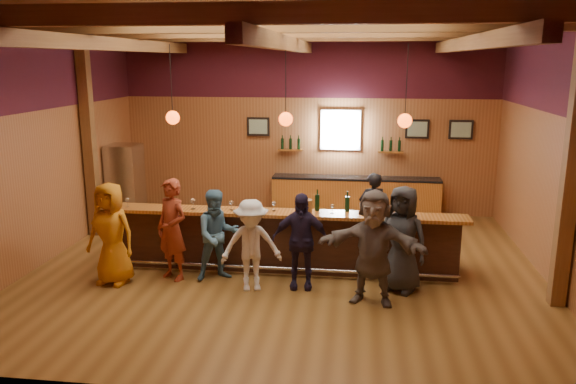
{
  "coord_description": "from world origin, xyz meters",
  "views": [
    {
      "loc": [
        1.27,
        -9.52,
        3.69
      ],
      "look_at": [
        0.0,
        0.3,
        1.35
      ],
      "focal_mm": 35.0,
      "sensor_mm": 36.0,
      "label": 1
    }
  ],
  "objects_px": {
    "customer_navy": "(300,241)",
    "customer_dark": "(402,239)",
    "bar_counter": "(288,238)",
    "back_bar_cabinet": "(355,196)",
    "stainless_fridge": "(126,183)",
    "customer_orange": "(111,234)",
    "ice_bucket": "(306,206)",
    "bottle_a": "(317,202)",
    "customer_denim": "(218,235)",
    "bartender": "(372,211)",
    "customer_white": "(251,245)",
    "customer_redvest": "(172,230)",
    "customer_brown": "(373,247)"
  },
  "relations": [
    {
      "from": "customer_navy",
      "to": "customer_dark",
      "type": "xyz_separation_m",
      "value": [
        1.64,
        0.1,
        0.07
      ]
    },
    {
      "from": "bar_counter",
      "to": "back_bar_cabinet",
      "type": "bearing_deg",
      "value": 71.66
    },
    {
      "from": "stainless_fridge",
      "to": "customer_orange",
      "type": "xyz_separation_m",
      "value": [
        1.3,
        -3.64,
        -0.03
      ]
    },
    {
      "from": "ice_bucket",
      "to": "customer_dark",
      "type": "bearing_deg",
      "value": -19.01
    },
    {
      "from": "bottle_a",
      "to": "ice_bucket",
      "type": "bearing_deg",
      "value": -137.15
    },
    {
      "from": "customer_denim",
      "to": "bartender",
      "type": "height_order",
      "value": "customer_denim"
    },
    {
      "from": "customer_orange",
      "to": "customer_white",
      "type": "xyz_separation_m",
      "value": [
        2.37,
        0.01,
        -0.11
      ]
    },
    {
      "from": "bottle_a",
      "to": "back_bar_cabinet",
      "type": "bearing_deg",
      "value": 80.26
    },
    {
      "from": "back_bar_cabinet",
      "to": "customer_dark",
      "type": "bearing_deg",
      "value": -79.99
    },
    {
      "from": "customer_white",
      "to": "ice_bucket",
      "type": "height_order",
      "value": "customer_white"
    },
    {
      "from": "customer_redvest",
      "to": "bartender",
      "type": "xyz_separation_m",
      "value": [
        3.41,
        2.01,
        -0.1
      ]
    },
    {
      "from": "customer_dark",
      "to": "ice_bucket",
      "type": "distance_m",
      "value": 1.74
    },
    {
      "from": "customer_orange",
      "to": "customer_brown",
      "type": "bearing_deg",
      "value": 5.81
    },
    {
      "from": "bar_counter",
      "to": "bartender",
      "type": "bearing_deg",
      "value": 36.49
    },
    {
      "from": "customer_white",
      "to": "customer_navy",
      "type": "xyz_separation_m",
      "value": [
        0.78,
        0.2,
        0.04
      ]
    },
    {
      "from": "customer_dark",
      "to": "customer_denim",
      "type": "bearing_deg",
      "value": -155.07
    },
    {
      "from": "stainless_fridge",
      "to": "bartender",
      "type": "xyz_separation_m",
      "value": [
        5.65,
        -1.31,
        -0.13
      ]
    },
    {
      "from": "customer_redvest",
      "to": "customer_denim",
      "type": "distance_m",
      "value": 0.78
    },
    {
      "from": "back_bar_cabinet",
      "to": "bottle_a",
      "type": "bearing_deg",
      "value": -99.74
    },
    {
      "from": "back_bar_cabinet",
      "to": "ice_bucket",
      "type": "height_order",
      "value": "ice_bucket"
    },
    {
      "from": "stainless_fridge",
      "to": "customer_brown",
      "type": "distance_m",
      "value": 6.83
    },
    {
      "from": "bar_counter",
      "to": "back_bar_cabinet",
      "type": "height_order",
      "value": "bar_counter"
    },
    {
      "from": "bar_counter",
      "to": "stainless_fridge",
      "type": "relative_size",
      "value": 3.5
    },
    {
      "from": "back_bar_cabinet",
      "to": "customer_navy",
      "type": "height_order",
      "value": "customer_navy"
    },
    {
      "from": "customer_redvest",
      "to": "bottle_a",
      "type": "relative_size",
      "value": 4.65
    },
    {
      "from": "bar_counter",
      "to": "customer_orange",
      "type": "relative_size",
      "value": 3.63
    },
    {
      "from": "back_bar_cabinet",
      "to": "customer_navy",
      "type": "distance_m",
      "value": 4.65
    },
    {
      "from": "customer_white",
      "to": "customer_brown",
      "type": "distance_m",
      "value": 1.97
    },
    {
      "from": "customer_redvest",
      "to": "ice_bucket",
      "type": "height_order",
      "value": "customer_redvest"
    },
    {
      "from": "back_bar_cabinet",
      "to": "bottle_a",
      "type": "xyz_separation_m",
      "value": [
        -0.64,
        -3.74,
        0.78
      ]
    },
    {
      "from": "customer_orange",
      "to": "customer_denim",
      "type": "relative_size",
      "value": 1.1
    },
    {
      "from": "customer_orange",
      "to": "customer_brown",
      "type": "relative_size",
      "value": 0.96
    },
    {
      "from": "customer_brown",
      "to": "bottle_a",
      "type": "relative_size",
      "value": 4.76
    },
    {
      "from": "customer_white",
      "to": "bottle_a",
      "type": "relative_size",
      "value": 4.04
    },
    {
      "from": "customer_redvest",
      "to": "customer_white",
      "type": "height_order",
      "value": "customer_redvest"
    },
    {
      "from": "stainless_fridge",
      "to": "customer_denim",
      "type": "bearing_deg",
      "value": -47.13
    },
    {
      "from": "back_bar_cabinet",
      "to": "bottle_a",
      "type": "relative_size",
      "value": 10.6
    },
    {
      "from": "customer_dark",
      "to": "ice_bucket",
      "type": "relative_size",
      "value": 7.71
    },
    {
      "from": "customer_denim",
      "to": "customer_navy",
      "type": "relative_size",
      "value": 0.98
    },
    {
      "from": "back_bar_cabinet",
      "to": "stainless_fridge",
      "type": "height_order",
      "value": "stainless_fridge"
    },
    {
      "from": "customer_brown",
      "to": "bartender",
      "type": "distance_m",
      "value": 2.57
    },
    {
      "from": "customer_brown",
      "to": "bartender",
      "type": "bearing_deg",
      "value": 99.81
    },
    {
      "from": "customer_denim",
      "to": "customer_brown",
      "type": "height_order",
      "value": "customer_brown"
    },
    {
      "from": "customer_redvest",
      "to": "bottle_a",
      "type": "distance_m",
      "value": 2.54
    },
    {
      "from": "bar_counter",
      "to": "customer_navy",
      "type": "relative_size",
      "value": 3.91
    },
    {
      "from": "customer_denim",
      "to": "customer_dark",
      "type": "relative_size",
      "value": 0.9
    },
    {
      "from": "bar_counter",
      "to": "customer_dark",
      "type": "xyz_separation_m",
      "value": [
        1.97,
        -0.89,
        0.35
      ]
    },
    {
      "from": "customer_white",
      "to": "customer_dark",
      "type": "bearing_deg",
      "value": -9.13
    },
    {
      "from": "bar_counter",
      "to": "customer_white",
      "type": "bearing_deg",
      "value": -110.61
    },
    {
      "from": "back_bar_cabinet",
      "to": "customer_dark",
      "type": "xyz_separation_m",
      "value": [
        0.79,
        -4.46,
        0.4
      ]
    }
  ]
}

